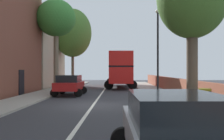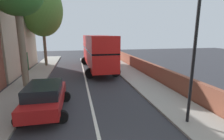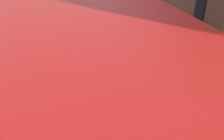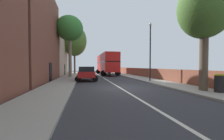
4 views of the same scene
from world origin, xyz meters
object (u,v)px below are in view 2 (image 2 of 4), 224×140
(parked_car_red_left_1, at_px, (45,96))
(lamppost_right, at_px, (195,44))
(street_tree_left_0, at_px, (42,10))
(double_decker_bus, at_px, (97,50))

(parked_car_red_left_1, xyz_separation_m, lamppost_right, (6.80, -2.64, 2.86))
(parked_car_red_left_1, distance_m, street_tree_left_0, 15.90)
(parked_car_red_left_1, height_order, lamppost_right, lamppost_right)
(parked_car_red_left_1, distance_m, lamppost_right, 7.83)
(street_tree_left_0, distance_m, lamppost_right, 19.62)
(street_tree_left_0, bearing_deg, parked_car_red_left_1, -81.20)
(parked_car_red_left_1, xyz_separation_m, street_tree_left_0, (-2.24, 14.45, 6.25))
(double_decker_bus, distance_m, parked_car_red_left_1, 11.68)
(street_tree_left_0, bearing_deg, lamppost_right, -62.12)
(double_decker_bus, relative_size, parked_car_red_left_1, 2.64)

